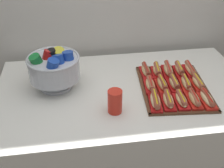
{
  "coord_description": "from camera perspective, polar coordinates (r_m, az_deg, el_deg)",
  "views": [
    {
      "loc": [
        -0.3,
        -1.44,
        1.77
      ],
      "look_at": [
        -0.09,
        -0.03,
        0.84
      ],
      "focal_mm": 45.39,
      "sensor_mm": 36.0,
      "label": 1
    }
  ],
  "objects": [
    {
      "name": "hot_dog_1",
      "position": [
        1.64,
        11.27,
        -3.21
      ],
      "size": [
        0.09,
        0.18,
        0.06
      ],
      "color": "#B21414",
      "rests_on": "serving_tray"
    },
    {
      "name": "hot_dog_14",
      "position": [
        1.97,
        15.48,
        2.83
      ],
      "size": [
        0.08,
        0.19,
        0.06
      ],
      "color": "red",
      "rests_on": "serving_tray"
    },
    {
      "name": "hot_dog_9",
      "position": [
        1.84,
        16.93,
        0.22
      ],
      "size": [
        0.07,
        0.17,
        0.06
      ],
      "color": "red",
      "rests_on": "serving_tray"
    },
    {
      "name": "cup_stack",
      "position": [
        1.54,
        0.59,
        -3.53
      ],
      "size": [
        0.08,
        0.08,
        0.14
      ],
      "color": "red",
      "rests_on": "buffet_table"
    },
    {
      "name": "hot_dog_8",
      "position": [
        1.81,
        14.7,
        0.12
      ],
      "size": [
        0.09,
        0.18,
        0.06
      ],
      "color": "red",
      "rests_on": "serving_tray"
    },
    {
      "name": "hot_dog_3",
      "position": [
        1.69,
        16.23,
        -2.92
      ],
      "size": [
        0.07,
        0.16,
        0.06
      ],
      "color": "red",
      "rests_on": "serving_tray"
    },
    {
      "name": "hot_dog_10",
      "position": [
        1.9,
        6.84,
        2.66
      ],
      "size": [
        0.07,
        0.17,
        0.06
      ],
      "color": "red",
      "rests_on": "serving_tray"
    },
    {
      "name": "hot_dog_2",
      "position": [
        1.66,
        13.78,
        -3.1
      ],
      "size": [
        0.08,
        0.16,
        0.06
      ],
      "color": "red",
      "rests_on": "serving_tray"
    },
    {
      "name": "hot_dog_6",
      "position": [
        1.77,
        10.09,
        -0.02
      ],
      "size": [
        0.07,
        0.17,
        0.06
      ],
      "color": "red",
      "rests_on": "serving_tray"
    },
    {
      "name": "hot_dog_0",
      "position": [
        1.63,
        8.71,
        -3.31
      ],
      "size": [
        0.09,
        0.19,
        0.06
      ],
      "color": "#B21414",
      "rests_on": "serving_tray"
    },
    {
      "name": "hot_dog_7",
      "position": [
        1.79,
        12.43,
        0.12
      ],
      "size": [
        0.07,
        0.16,
        0.06
      ],
      "color": "#B21414",
      "rests_on": "serving_tray"
    },
    {
      "name": "serving_tray",
      "position": [
        1.81,
        12.31,
        -0.75
      ],
      "size": [
        0.45,
        0.56,
        0.01
      ],
      "color": "#56331E",
      "rests_on": "buffet_table"
    },
    {
      "name": "hot_dog_12",
      "position": [
        1.93,
        11.25,
        2.77
      ],
      "size": [
        0.09,
        0.19,
        0.06
      ],
      "color": "#B21414",
      "rests_on": "serving_tray"
    },
    {
      "name": "hot_dog_4",
      "position": [
        1.71,
        18.59,
        -2.85
      ],
      "size": [
        0.07,
        0.18,
        0.06
      ],
      "color": "red",
      "rests_on": "serving_tray"
    },
    {
      "name": "hot_dog_11",
      "position": [
        1.91,
        9.06,
        2.71
      ],
      "size": [
        0.09,
        0.16,
        0.06
      ],
      "color": "red",
      "rests_on": "serving_tray"
    },
    {
      "name": "hot_dog_13",
      "position": [
        1.95,
        13.4,
        2.85
      ],
      "size": [
        0.07,
        0.17,
        0.06
      ],
      "color": "red",
      "rests_on": "serving_tray"
    },
    {
      "name": "punch_bowl",
      "position": [
        1.74,
        -11.58,
        3.39
      ],
      "size": [
        0.32,
        0.32,
        0.26
      ],
      "color": "silver",
      "rests_on": "buffet_table"
    },
    {
      "name": "buffet_table",
      "position": [
        2.0,
        2.54,
        -9.66
      ],
      "size": [
        1.61,
        0.93,
        0.78
      ],
      "color": "white",
      "rests_on": "ground_plane"
    },
    {
      "name": "hot_dog_5",
      "position": [
        1.76,
        7.7,
        -0.15
      ],
      "size": [
        0.08,
        0.16,
        0.06
      ],
      "color": "red",
      "rests_on": "serving_tray"
    }
  ]
}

